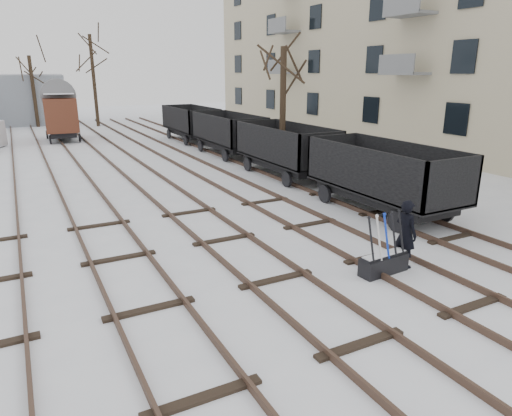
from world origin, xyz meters
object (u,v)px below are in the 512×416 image
Objects in this scene: worker at (406,234)px; freight_wagon_a at (382,187)px; ground_frame at (384,262)px; box_van_wagon at (60,113)px.

worker is 4.70m from freight_wagon_a.
ground_frame is 0.95m from worker.
worker is 0.39× the size of box_van_wagon.
box_van_wagon reaches higher than worker.
box_van_wagon is (-5.27, 27.48, 1.06)m from worker.
ground_frame is at bearing -131.58° from freight_wagon_a.
worker is at bearing -75.99° from box_van_wagon.
ground_frame is 5.28m from freight_wagon_a.
box_van_wagon is at bearing 108.68° from freight_wagon_a.
box_van_wagon is at bearing 95.26° from ground_frame.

